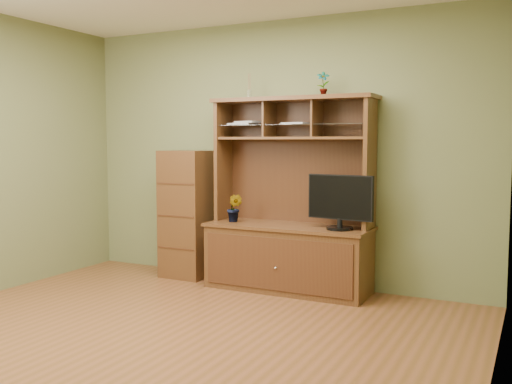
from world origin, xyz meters
The scene contains 8 objects.
room centered at (0.00, 0.00, 1.35)m, with size 4.54×4.04×2.74m.
media_hutch centered at (0.27, 1.73, 0.52)m, with size 1.66×0.61×1.90m.
monitor centered at (0.82, 1.65, 0.92)m, with size 0.65×0.25×0.51m.
orchid_plant centered at (-0.29, 1.65, 0.79)m, with size 0.16×0.13×0.29m, color #25571D.
top_plant centered at (0.59, 1.80, 2.02)m, with size 0.12×0.08×0.23m, color #326222.
reed_diffuser centered at (-0.20, 1.80, 2.00)m, with size 0.05×0.05×0.25m.
magazines centered at (-0.07, 1.80, 1.65)m, with size 0.87×0.23×0.04m.
side_cabinet centered at (-0.94, 1.76, 0.68)m, with size 0.49×0.45×1.37m.
Camera 1 is at (2.47, -3.40, 1.47)m, focal length 40.00 mm.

